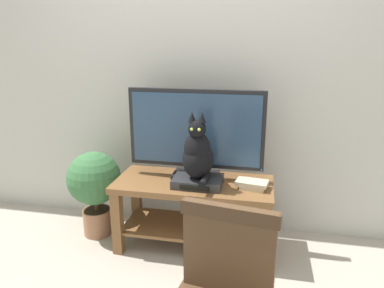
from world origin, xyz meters
The scene contains 8 objects.
ground_plane centered at (0.00, 0.00, 0.00)m, with size 12.00×12.00×0.00m, color #ADA393.
back_wall centered at (0.00, 0.88, 1.40)m, with size 7.00×0.12×2.80m, color beige.
tv_stand centered at (0.06, 0.46, 0.37)m, with size 1.14×0.50×0.52m.
tv centered at (0.06, 0.54, 0.87)m, with size 0.98×0.20×0.66m.
media_box centered at (0.10, 0.39, 0.55)m, with size 0.34×0.25×0.06m.
cat centered at (0.11, 0.38, 0.76)m, with size 0.21×0.31×0.47m.
book_stack centered at (0.48, 0.42, 0.55)m, with size 0.23×0.17×0.05m.
potted_plant centered at (-0.73, 0.48, 0.43)m, with size 0.41×0.41×0.68m.
Camera 1 is at (0.53, -1.87, 1.50)m, focal length 33.11 mm.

